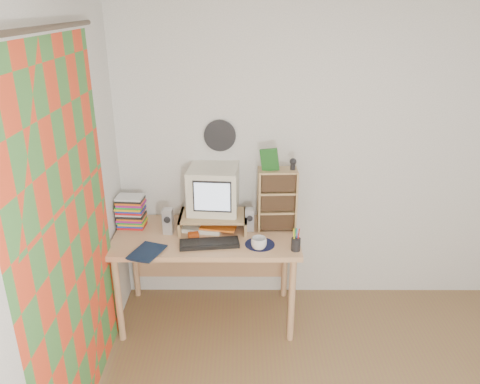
{
  "coord_description": "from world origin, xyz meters",
  "views": [
    {
      "loc": [
        -0.76,
        -1.8,
        2.4
      ],
      "look_at": [
        -0.77,
        1.33,
        1.12
      ],
      "focal_mm": 35.0,
      "sensor_mm": 36.0,
      "label": 1
    }
  ],
  "objects_px": {
    "desk": "(207,246)",
    "keyboard": "(209,244)",
    "dvd_stack": "(131,210)",
    "cd_rack": "(277,200)",
    "mug": "(259,243)",
    "diary": "(135,248)",
    "crt_monitor": "(213,191)"
  },
  "relations": [
    {
      "from": "dvd_stack",
      "to": "cd_rack",
      "type": "height_order",
      "value": "cd_rack"
    },
    {
      "from": "dvd_stack",
      "to": "diary",
      "type": "bearing_deg",
      "value": -70.39
    },
    {
      "from": "desk",
      "to": "crt_monitor",
      "type": "relative_size",
      "value": 3.78
    },
    {
      "from": "keyboard",
      "to": "cd_rack",
      "type": "distance_m",
      "value": 0.62
    },
    {
      "from": "mug",
      "to": "desk",
      "type": "bearing_deg",
      "value": 143.44
    },
    {
      "from": "desk",
      "to": "crt_monitor",
      "type": "height_order",
      "value": "crt_monitor"
    },
    {
      "from": "cd_rack",
      "to": "diary",
      "type": "bearing_deg",
      "value": -162.64
    },
    {
      "from": "cd_rack",
      "to": "diary",
      "type": "relative_size",
      "value": 2.11
    },
    {
      "from": "diary",
      "to": "crt_monitor",
      "type": "bearing_deg",
      "value": 57.68
    },
    {
      "from": "dvd_stack",
      "to": "desk",
      "type": "bearing_deg",
      "value": -2.08
    },
    {
      "from": "crt_monitor",
      "to": "cd_rack",
      "type": "bearing_deg",
      "value": -0.54
    },
    {
      "from": "crt_monitor",
      "to": "keyboard",
      "type": "distance_m",
      "value": 0.43
    },
    {
      "from": "dvd_stack",
      "to": "cd_rack",
      "type": "xyz_separation_m",
      "value": [
        1.13,
        -0.03,
        0.1
      ]
    },
    {
      "from": "cd_rack",
      "to": "keyboard",
      "type": "bearing_deg",
      "value": -153.58
    },
    {
      "from": "desk",
      "to": "cd_rack",
      "type": "distance_m",
      "value": 0.66
    },
    {
      "from": "desk",
      "to": "diary",
      "type": "xyz_separation_m",
      "value": [
        -0.49,
        -0.33,
        0.16
      ]
    },
    {
      "from": "dvd_stack",
      "to": "diary",
      "type": "relative_size",
      "value": 1.25
    },
    {
      "from": "crt_monitor",
      "to": "mug",
      "type": "height_order",
      "value": "crt_monitor"
    },
    {
      "from": "crt_monitor",
      "to": "dvd_stack",
      "type": "bearing_deg",
      "value": -173.5
    },
    {
      "from": "mug",
      "to": "diary",
      "type": "relative_size",
      "value": 0.49
    },
    {
      "from": "desk",
      "to": "dvd_stack",
      "type": "distance_m",
      "value": 0.66
    },
    {
      "from": "keyboard",
      "to": "diary",
      "type": "xyz_separation_m",
      "value": [
        -0.52,
        -0.09,
        0.01
      ]
    },
    {
      "from": "dvd_stack",
      "to": "keyboard",
      "type": "bearing_deg",
      "value": -21.52
    },
    {
      "from": "mug",
      "to": "diary",
      "type": "xyz_separation_m",
      "value": [
        -0.88,
        -0.04,
        -0.02
      ]
    },
    {
      "from": "dvd_stack",
      "to": "cd_rack",
      "type": "bearing_deg",
      "value": 3.1
    },
    {
      "from": "keyboard",
      "to": "mug",
      "type": "bearing_deg",
      "value": -15.5
    },
    {
      "from": "desk",
      "to": "mug",
      "type": "xyz_separation_m",
      "value": [
        0.39,
        -0.29,
        0.18
      ]
    },
    {
      "from": "desk",
      "to": "mug",
      "type": "distance_m",
      "value": 0.52
    },
    {
      "from": "cd_rack",
      "to": "mug",
      "type": "distance_m",
      "value": 0.41
    },
    {
      "from": "crt_monitor",
      "to": "diary",
      "type": "height_order",
      "value": "crt_monitor"
    },
    {
      "from": "desk",
      "to": "keyboard",
      "type": "bearing_deg",
      "value": -81.74
    },
    {
      "from": "cd_rack",
      "to": "mug",
      "type": "relative_size",
      "value": 4.29
    }
  ]
}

